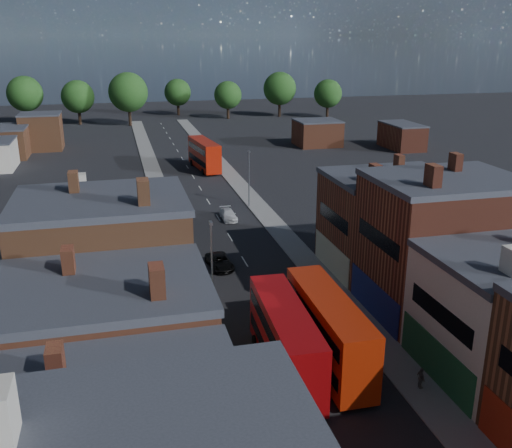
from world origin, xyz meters
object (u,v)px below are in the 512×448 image
car_1 (335,373)px  car_2 (220,262)px  ped_3 (421,378)px  bus_1 (329,329)px  car_3 (228,215)px  bus_0 (285,339)px  bus_2 (204,154)px

car_1 → car_2: car_2 is taller
car_2 → ped_3: size_ratio=3.17×
bus_1 → car_3: 36.14m
bus_0 → car_3: 36.82m
bus_0 → car_2: size_ratio=2.48×
car_1 → bus_1: bearing=77.6°
bus_0 → bus_1: bus_1 is taller
car_3 → bus_2: bearing=86.9°
bus_2 → car_1: size_ratio=3.63×
car_2 → bus_0: bearing=-91.8°
car_3 → car_2: bearing=-104.4°
bus_0 → ped_3: (8.52, -4.11, -1.91)m
bus_0 → car_3: bus_0 is taller
bus_0 → car_2: 20.71m
bus_0 → ped_3: size_ratio=7.88×
car_1 → ped_3: 5.88m
bus_0 → bus_1: size_ratio=0.98×
car_1 → car_2: bearing=95.8°
ped_3 → bus_0: bearing=64.2°
bus_1 → bus_2: bearing=89.4°
car_1 → car_2: (-4.12, 22.27, 0.11)m
bus_0 → car_1: size_ratio=3.51×
ped_3 → car_2: bearing=20.9°
bus_0 → car_2: bearing=95.0°
bus_2 → car_2: size_ratio=2.57×
car_2 → ped_3: ped_3 is taller
car_1 → ped_3: (5.35, -2.42, 0.32)m
bus_1 → car_3: bus_1 is taller
car_1 → car_3: car_3 is taller
car_1 → bus_0: bearing=147.2°
car_2 → ped_3: (9.47, -24.69, 0.21)m
bus_2 → car_1: bearing=-98.0°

